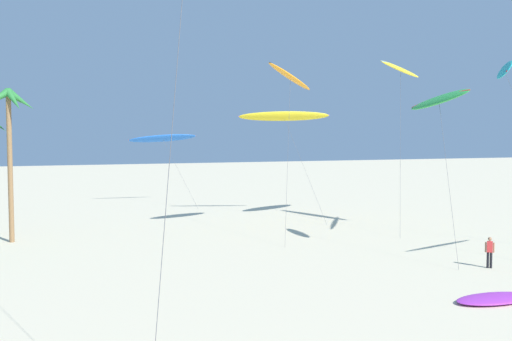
{
  "coord_description": "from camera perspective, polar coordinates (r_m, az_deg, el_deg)",
  "views": [
    {
      "loc": [
        -9.58,
        -2.08,
        7.36
      ],
      "look_at": [
        -0.9,
        20.22,
        5.92
      ],
      "focal_mm": 39.88,
      "sensor_mm": 36.0,
      "label": 1
    }
  ],
  "objects": [
    {
      "name": "flying_kite_1",
      "position": [
        52.16,
        2.82,
        5.48
      ],
      "size": [
        8.18,
        8.04,
        9.82
      ],
      "color": "yellow",
      "rests_on": "ground"
    },
    {
      "name": "flying_kite_2",
      "position": [
        41.76,
        23.67,
        9.25
      ],
      "size": [
        5.46,
        6.26,
        12.92
      ],
      "color": "#19B2B7",
      "rests_on": "ground"
    },
    {
      "name": "flying_kite_8",
      "position": [
        42.71,
        3.47,
        9.34
      ],
      "size": [
        5.63,
        6.88,
        12.82
      ],
      "color": "orange",
      "rests_on": "ground"
    },
    {
      "name": "palm_tree_3",
      "position": [
        42.78,
        -23.52,
        4.83
      ],
      "size": [
        3.55,
        3.56,
        10.69
      ],
      "color": "olive",
      "rests_on": "ground"
    },
    {
      "name": "flying_kite_6",
      "position": [
        62.57,
        -9.33,
        3.21
      ],
      "size": [
        7.34,
        6.67,
        7.86
      ],
      "color": "blue",
      "rests_on": "ground"
    },
    {
      "name": "flying_kite_5",
      "position": [
        48.99,
        14.3,
        9.8
      ],
      "size": [
        7.26,
        8.04,
        13.62
      ],
      "color": "yellow",
      "rests_on": "ground"
    },
    {
      "name": "person_near_left",
      "position": [
        34.61,
        22.39,
        -7.47
      ],
      "size": [
        0.41,
        0.37,
        1.75
      ],
      "color": "black",
      "rests_on": "ground"
    },
    {
      "name": "flying_kite_4",
      "position": [
        36.61,
        17.89,
        6.76
      ],
      "size": [
        2.18,
        6.2,
        10.46
      ],
      "color": "green",
      "rests_on": "ground"
    },
    {
      "name": "grounded_kite_0",
      "position": [
        28.09,
        22.83,
        -11.74
      ],
      "size": [
        4.0,
        1.82,
        0.26
      ],
      "color": "purple",
      "rests_on": "ground"
    }
  ]
}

